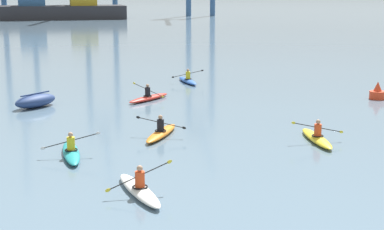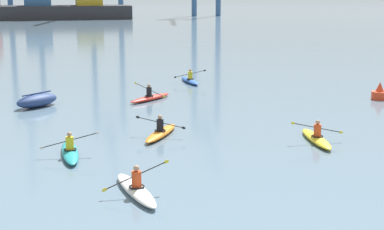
{
  "view_description": "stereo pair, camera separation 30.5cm",
  "coord_description": "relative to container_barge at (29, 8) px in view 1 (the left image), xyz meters",
  "views": [
    {
      "loc": [
        -6.62,
        -7.15,
        6.22
      ],
      "look_at": [
        -0.37,
        18.08,
        0.6
      ],
      "focal_mm": 54.88,
      "sensor_mm": 36.0,
      "label": 1
    },
    {
      "loc": [
        -6.32,
        -7.22,
        6.22
      ],
      "look_at": [
        -0.37,
        18.08,
        0.6
      ],
      "focal_mm": 54.88,
      "sensor_mm": 36.0,
      "label": 2
    }
  ],
  "objects": [
    {
      "name": "channel_buoy",
      "position": [
        21.32,
        -96.06,
        -2.04
      ],
      "size": [
        0.9,
        0.9,
        1.0
      ],
      "color": "red",
      "rests_on": "ground"
    },
    {
      "name": "kayak_teal",
      "position": [
        3.69,
        -103.83,
        -2.23
      ],
      "size": [
        2.25,
        3.41,
        0.95
      ],
      "color": "teal",
      "rests_on": "ground"
    },
    {
      "name": "container_barge",
      "position": [
        0.0,
        0.0,
        0.0
      ],
      "size": [
        37.34,
        9.83,
        7.97
      ],
      "color": "#28282D",
      "rests_on": "ground"
    },
    {
      "name": "capsized_dinghy",
      "position": [
        2.27,
        -93.86,
        -2.05
      ],
      "size": [
        2.66,
        2.56,
        0.76
      ],
      "color": "navy",
      "rests_on": "ground"
    },
    {
      "name": "kayak_red",
      "position": [
        8.47,
        -93.35,
        -2.23
      ],
      "size": [
        2.92,
        2.73,
        0.97
      ],
      "color": "red",
      "rests_on": "ground"
    },
    {
      "name": "kayak_white",
      "position": [
        5.54,
        -108.63,
        -2.23
      ],
      "size": [
        2.18,
        3.45,
        1.01
      ],
      "color": "silver",
      "rests_on": "ground"
    },
    {
      "name": "kayak_orange",
      "position": [
        7.59,
        -101.65,
        -2.23
      ],
      "size": [
        2.22,
        3.24,
        0.95
      ],
      "color": "orange",
      "rests_on": "ground"
    },
    {
      "name": "kayak_blue",
      "position": [
        12.1,
        -87.7,
        -2.23
      ],
      "size": [
        2.26,
        3.43,
        0.95
      ],
      "color": "#2856B2",
      "rests_on": "ground"
    },
    {
      "name": "kayak_yellow",
      "position": [
        13.68,
        -104.08,
        -2.23
      ],
      "size": [
        2.24,
        3.45,
        0.95
      ],
      "color": "yellow",
      "rests_on": "ground"
    }
  ]
}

